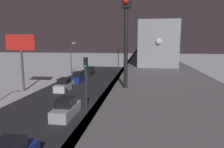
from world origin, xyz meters
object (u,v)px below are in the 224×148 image
(rail_signal, at_px, (126,18))
(sedan_blue, at_px, (78,78))
(subway_train, at_px, (147,42))
(commercial_billboard, at_px, (21,48))
(traffic_light_distant, at_px, (131,50))
(sedan_white, at_px, (64,85))
(traffic_light_near, at_px, (86,82))
(sedan_black, at_px, (89,71))
(traffic_light_mid, at_px, (118,59))
(traffic_light_far, at_px, (127,53))
(sedan_silver, at_px, (66,109))

(rail_signal, relative_size, sedan_blue, 0.86)
(subway_train, bearing_deg, commercial_billboard, 48.62)
(subway_train, distance_m, traffic_light_distant, 41.43)
(traffic_light_distant, bearing_deg, commercial_billboard, 77.81)
(sedan_white, distance_m, traffic_light_near, 15.92)
(sedan_black, bearing_deg, traffic_light_mid, 149.90)
(traffic_light_mid, relative_size, traffic_light_far, 1.00)
(sedan_black, distance_m, traffic_light_mid, 9.31)
(sedan_white, bearing_deg, traffic_light_far, -101.62)
(subway_train, height_order, traffic_light_far, subway_train)
(traffic_light_near, bearing_deg, traffic_light_mid, -90.00)
(sedan_silver, xyz_separation_m, traffic_light_far, (-2.90, -47.70, 3.40))
(subway_train, bearing_deg, sedan_black, 19.90)
(sedan_silver, relative_size, traffic_light_far, 0.74)
(subway_train, bearing_deg, traffic_light_mid, 56.99)
(subway_train, bearing_deg, traffic_light_distant, -81.64)
(sedan_blue, relative_size, traffic_light_mid, 0.73)
(traffic_light_near, height_order, traffic_light_mid, same)
(subway_train, distance_m, traffic_light_mid, 11.55)
(traffic_light_near, height_order, traffic_light_far, same)
(rail_signal, height_order, sedan_white, rail_signal)
(rail_signal, xyz_separation_m, traffic_light_near, (4.24, -9.25, -4.43))
(subway_train, xyz_separation_m, sedan_black, (13.50, 4.89, -6.88))
(traffic_light_near, relative_size, commercial_billboard, 0.72)
(traffic_light_far, relative_size, commercial_billboard, 0.72)
(subway_train, height_order, traffic_light_distant, subway_train)
(sedan_black, bearing_deg, traffic_light_far, -109.92)
(subway_train, relative_size, traffic_light_mid, 11.57)
(sedan_white, distance_m, traffic_light_mid, 14.09)
(sedan_silver, xyz_separation_m, sedan_black, (4.60, -27.01, 0.00))
(sedan_black, distance_m, traffic_light_distant, 46.47)
(rail_signal, height_order, traffic_light_mid, rail_signal)
(rail_signal, height_order, commercial_billboard, rail_signal)
(subway_train, height_order, sedan_black, subway_train)
(rail_signal, relative_size, commercial_billboard, 0.45)
(traffic_light_near, bearing_deg, sedan_silver, -39.37)
(traffic_light_distant, bearing_deg, subway_train, 98.36)
(sedan_white, relative_size, traffic_light_near, 0.75)
(subway_train, xyz_separation_m, traffic_light_far, (6.00, -15.81, -3.48))
(rail_signal, height_order, traffic_light_near, rail_signal)
(sedan_silver, xyz_separation_m, commercial_billboard, (10.74, -9.61, 6.03))
(sedan_black, xyz_separation_m, traffic_light_near, (-7.50, 29.39, 3.40))
(rail_signal, bearing_deg, subway_train, -92.31)
(traffic_light_mid, bearing_deg, sedan_blue, 28.74)
(subway_train, xyz_separation_m, commercial_billboard, (19.64, 22.29, -0.85))
(sedan_blue, height_order, traffic_light_distant, traffic_light_distant)
(subway_train, relative_size, traffic_light_near, 11.57)
(traffic_light_near, distance_m, traffic_light_mid, 25.04)
(sedan_silver, relative_size, sedan_blue, 1.01)
(traffic_light_distant, relative_size, commercial_billboard, 0.72)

